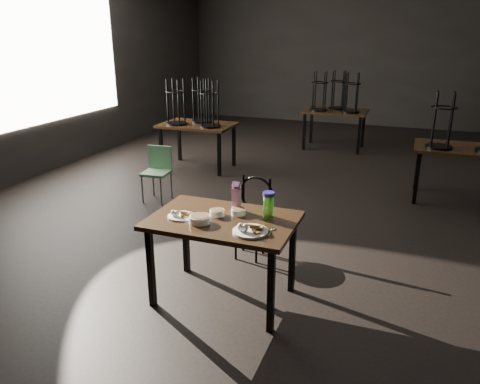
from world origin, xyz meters
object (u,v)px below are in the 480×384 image
at_px(juice_carton, 236,197).
at_px(water_bottle, 269,204).
at_px(main_table, 223,227).
at_px(bentwood_chair, 252,210).
at_px(school_chair, 158,168).

xyz_separation_m(juice_carton, water_bottle, (0.30, -0.05, -0.01)).
height_order(main_table, water_bottle, water_bottle).
xyz_separation_m(main_table, juice_carton, (0.04, 0.21, 0.20)).
bearing_deg(bentwood_chair, water_bottle, -57.34).
distance_m(juice_carton, water_bottle, 0.31).
relative_size(juice_carton, bentwood_chair, 0.32).
bearing_deg(school_chair, main_table, -53.50).
height_order(juice_carton, school_chair, juice_carton).
bearing_deg(bentwood_chair, main_table, -82.35).
height_order(juice_carton, bentwood_chair, juice_carton).
xyz_separation_m(main_table, bentwood_chair, (-0.05, 0.89, -0.18)).
bearing_deg(school_chair, juice_carton, -49.80).
bearing_deg(school_chair, bentwood_chair, -38.11).
bearing_deg(water_bottle, bentwood_chair, 118.17).
bearing_deg(main_table, juice_carton, 79.17).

